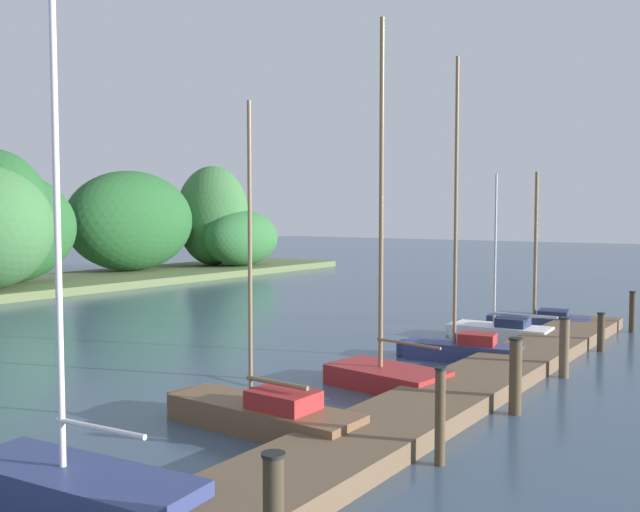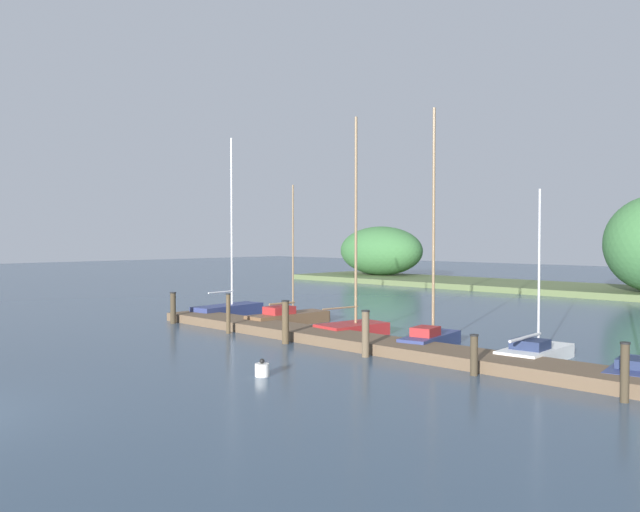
{
  "view_description": "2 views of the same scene",
  "coord_description": "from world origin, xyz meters",
  "px_view_note": "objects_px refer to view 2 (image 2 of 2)",
  "views": [
    {
      "loc": [
        -14.64,
        7.44,
        3.88
      ],
      "look_at": [
        -2.66,
        15.85,
        2.97
      ],
      "focal_mm": 38.54,
      "sensor_mm": 36.0,
      "label": 1
    },
    {
      "loc": [
        14.85,
        -3.03,
        3.67
      ],
      "look_at": [
        -2.95,
        14.68,
        2.94
      ],
      "focal_mm": 36.56,
      "sensor_mm": 36.0,
      "label": 2
    }
  ],
  "objects_px": {
    "sailboat_2": "(354,324)",
    "channel_buoy_0": "(262,370)",
    "mooring_piling_3": "(366,333)",
    "mooring_piling_5": "(625,372)",
    "sailboat_1": "(290,317)",
    "mooring_piling_4": "(474,355)",
    "mooring_piling_0": "(173,308)",
    "mooring_piling_2": "(285,322)",
    "sailboat_4": "(536,352)",
    "mooring_piling_1": "(228,313)",
    "sailboat_0": "(230,309)",
    "sailboat_3": "(431,335)"
  },
  "relations": [
    {
      "from": "sailboat_2",
      "to": "channel_buoy_0",
      "type": "bearing_deg",
      "value": -149.04
    },
    {
      "from": "mooring_piling_3",
      "to": "mooring_piling_5",
      "type": "distance_m",
      "value": 7.66
    },
    {
      "from": "sailboat_1",
      "to": "mooring_piling_3",
      "type": "relative_size",
      "value": 4.08
    },
    {
      "from": "mooring_piling_4",
      "to": "sailboat_1",
      "type": "bearing_deg",
      "value": 163.03
    },
    {
      "from": "channel_buoy_0",
      "to": "sailboat_2",
      "type": "bearing_deg",
      "value": 113.83
    },
    {
      "from": "sailboat_2",
      "to": "mooring_piling_0",
      "type": "distance_m",
      "value": 8.21
    },
    {
      "from": "sailboat_1",
      "to": "mooring_piling_0",
      "type": "distance_m",
      "value": 4.99
    },
    {
      "from": "sailboat_1",
      "to": "mooring_piling_2",
      "type": "height_order",
      "value": "sailboat_1"
    },
    {
      "from": "mooring_piling_4",
      "to": "channel_buoy_0",
      "type": "bearing_deg",
      "value": -133.84
    },
    {
      "from": "sailboat_4",
      "to": "mooring_piling_1",
      "type": "xyz_separation_m",
      "value": [
        -10.88,
        -3.12,
        0.49
      ]
    },
    {
      "from": "mooring_piling_1",
      "to": "mooring_piling_3",
      "type": "bearing_deg",
      "value": 0.33
    },
    {
      "from": "sailboat_1",
      "to": "sailboat_4",
      "type": "bearing_deg",
      "value": -90.44
    },
    {
      "from": "sailboat_0",
      "to": "sailboat_3",
      "type": "bearing_deg",
      "value": -98.82
    },
    {
      "from": "mooring_piling_2",
      "to": "mooring_piling_3",
      "type": "relative_size",
      "value": 1.04
    },
    {
      "from": "mooring_piling_0",
      "to": "mooring_piling_3",
      "type": "xyz_separation_m",
      "value": [
        10.86,
        -0.04,
        0.05
      ]
    },
    {
      "from": "mooring_piling_4",
      "to": "mooring_piling_3",
      "type": "bearing_deg",
      "value": -179.55
    },
    {
      "from": "mooring_piling_5",
      "to": "mooring_piling_1",
      "type": "bearing_deg",
      "value": 179.94
    },
    {
      "from": "mooring_piling_0",
      "to": "mooring_piling_5",
      "type": "relative_size",
      "value": 0.99
    },
    {
      "from": "sailboat_4",
      "to": "mooring_piling_5",
      "type": "relative_size",
      "value": 3.79
    },
    {
      "from": "mooring_piling_1",
      "to": "mooring_piling_5",
      "type": "height_order",
      "value": "mooring_piling_1"
    },
    {
      "from": "mooring_piling_2",
      "to": "channel_buoy_0",
      "type": "bearing_deg",
      "value": -48.54
    },
    {
      "from": "sailboat_1",
      "to": "mooring_piling_4",
      "type": "relative_size",
      "value": 5.36
    },
    {
      "from": "sailboat_2",
      "to": "mooring_piling_3",
      "type": "height_order",
      "value": "sailboat_2"
    },
    {
      "from": "mooring_piling_3",
      "to": "sailboat_3",
      "type": "bearing_deg",
      "value": 81.44
    },
    {
      "from": "sailboat_2",
      "to": "sailboat_1",
      "type": "bearing_deg",
      "value": 92.63
    },
    {
      "from": "sailboat_1",
      "to": "channel_buoy_0",
      "type": "relative_size",
      "value": 12.44
    },
    {
      "from": "mooring_piling_2",
      "to": "sailboat_3",
      "type": "bearing_deg",
      "value": 35.86
    },
    {
      "from": "channel_buoy_0",
      "to": "mooring_piling_5",
      "type": "bearing_deg",
      "value": 27.02
    },
    {
      "from": "sailboat_3",
      "to": "mooring_piling_2",
      "type": "xyz_separation_m",
      "value": [
        -4.01,
        -2.9,
        0.33
      ]
    },
    {
      "from": "sailboat_0",
      "to": "mooring_piling_3",
      "type": "bearing_deg",
      "value": -112.99
    },
    {
      "from": "mooring_piling_5",
      "to": "mooring_piling_4",
      "type": "bearing_deg",
      "value": 178.73
    },
    {
      "from": "sailboat_0",
      "to": "mooring_piling_5",
      "type": "bearing_deg",
      "value": -106.66
    },
    {
      "from": "sailboat_0",
      "to": "mooring_piling_2",
      "type": "xyz_separation_m",
      "value": [
        7.55,
        -3.34,
        0.39
      ]
    },
    {
      "from": "sailboat_3",
      "to": "channel_buoy_0",
      "type": "xyz_separation_m",
      "value": [
        -0.53,
        -6.84,
        -0.25
      ]
    },
    {
      "from": "sailboat_4",
      "to": "mooring_piling_5",
      "type": "distance_m",
      "value": 4.84
    },
    {
      "from": "sailboat_4",
      "to": "mooring_piling_2",
      "type": "distance_m",
      "value": 8.23
    },
    {
      "from": "mooring_piling_1",
      "to": "mooring_piling_2",
      "type": "bearing_deg",
      "value": -0.59
    },
    {
      "from": "sailboat_3",
      "to": "mooring_piling_1",
      "type": "bearing_deg",
      "value": 100.21
    },
    {
      "from": "sailboat_4",
      "to": "mooring_piling_5",
      "type": "bearing_deg",
      "value": -134.15
    },
    {
      "from": "sailboat_4",
      "to": "mooring_piling_0",
      "type": "height_order",
      "value": "sailboat_4"
    },
    {
      "from": "mooring_piling_0",
      "to": "mooring_piling_2",
      "type": "xyz_separation_m",
      "value": [
        7.27,
        -0.11,
        0.08
      ]
    },
    {
      "from": "sailboat_3",
      "to": "mooring_piling_4",
      "type": "bearing_deg",
      "value": -140.98
    },
    {
      "from": "mooring_piling_2",
      "to": "mooring_piling_4",
      "type": "height_order",
      "value": "mooring_piling_2"
    },
    {
      "from": "sailboat_2",
      "to": "mooring_piling_5",
      "type": "height_order",
      "value": "sailboat_2"
    },
    {
      "from": "sailboat_0",
      "to": "mooring_piling_2",
      "type": "relative_size",
      "value": 5.51
    },
    {
      "from": "mooring_piling_1",
      "to": "sailboat_4",
      "type": "bearing_deg",
      "value": 16.02
    },
    {
      "from": "mooring_piling_2",
      "to": "mooring_piling_5",
      "type": "xyz_separation_m",
      "value": [
        11.25,
        0.02,
        -0.07
      ]
    },
    {
      "from": "sailboat_3",
      "to": "mooring_piling_4",
      "type": "distance_m",
      "value": 4.37
    },
    {
      "from": "sailboat_0",
      "to": "sailboat_4",
      "type": "xyz_separation_m",
      "value": [
        15.13,
        -0.18,
        -0.08
      ]
    },
    {
      "from": "mooring_piling_0",
      "to": "mooring_piling_5",
      "type": "xyz_separation_m",
      "value": [
        18.52,
        -0.09,
        0.01
      ]
    }
  ]
}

